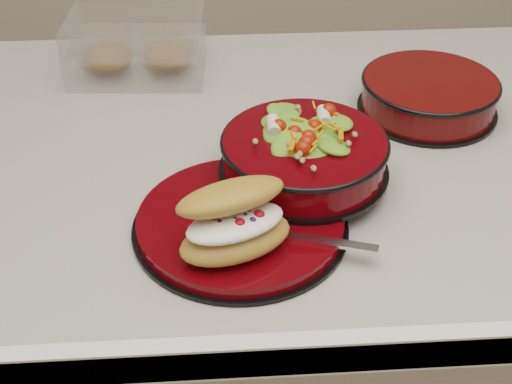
{
  "coord_description": "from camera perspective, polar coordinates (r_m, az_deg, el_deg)",
  "views": [
    {
      "loc": [
        -0.03,
        -0.84,
        1.45
      ],
      "look_at": [
        0.02,
        -0.16,
        0.94
      ],
      "focal_mm": 50.0,
      "sensor_mm": 36.0,
      "label": 1
    }
  ],
  "objects": [
    {
      "name": "extra_bowl",
      "position": [
        1.1,
        13.66,
        7.64
      ],
      "size": [
        0.21,
        0.21,
        0.05
      ],
      "rotation": [
        0.0,
        0.0,
        0.32
      ],
      "color": "black",
      "rests_on": "island_counter"
    },
    {
      "name": "dinner_plate",
      "position": [
        0.84,
        -1.2,
        -2.5
      ],
      "size": [
        0.26,
        0.26,
        0.02
      ],
      "rotation": [
        0.0,
        0.0,
        -0.36
      ],
      "color": "black",
      "rests_on": "island_counter"
    },
    {
      "name": "fork",
      "position": [
        0.81,
        3.21,
        -3.58
      ],
      "size": [
        0.17,
        0.07,
        0.0
      ],
      "rotation": [
        0.0,
        0.0,
        1.26
      ],
      "color": "silver",
      "rests_on": "dinner_plate"
    },
    {
      "name": "salad_bowl",
      "position": [
        0.89,
        3.89,
        3.41
      ],
      "size": [
        0.22,
        0.22,
        0.09
      ],
      "rotation": [
        0.0,
        0.0,
        0.08
      ],
      "color": "black",
      "rests_on": "dinner_plate"
    },
    {
      "name": "island_counter",
      "position": [
        1.3,
        -1.18,
        -13.06
      ],
      "size": [
        1.24,
        0.74,
        0.9
      ],
      "color": "beige",
      "rests_on": "ground"
    },
    {
      "name": "pastry_box",
      "position": [
        1.19,
        -9.46,
        11.5
      ],
      "size": [
        0.22,
        0.17,
        0.09
      ],
      "rotation": [
        0.0,
        0.0,
        -0.07
      ],
      "color": "white",
      "rests_on": "island_counter"
    },
    {
      "name": "croissant",
      "position": [
        0.77,
        -1.69,
        -2.34
      ],
      "size": [
        0.15,
        0.13,
        0.08
      ],
      "rotation": [
        0.0,
        0.0,
        0.38
      ],
      "color": "#BF7E3A",
      "rests_on": "dinner_plate"
    }
  ]
}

